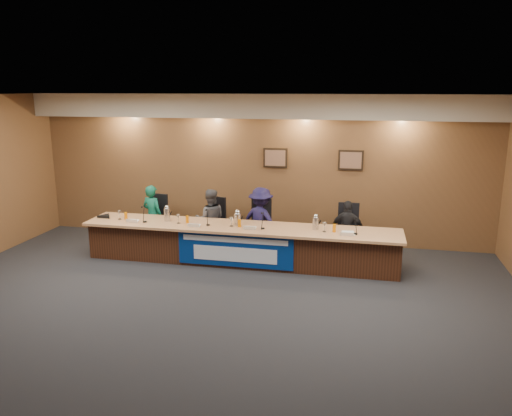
{
  "coord_description": "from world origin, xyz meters",
  "views": [
    {
      "loc": [
        2.25,
        -6.56,
        3.33
      ],
      "look_at": [
        0.26,
        2.64,
        1.05
      ],
      "focal_mm": 35.0,
      "sensor_mm": 36.0,
      "label": 1
    }
  ],
  "objects_px": {
    "dais_body": "(240,245)",
    "office_chair_b": "(212,226)",
    "banner": "(235,250)",
    "panelist_c": "(261,221)",
    "panelist_d": "(347,230)",
    "panelist_a": "(153,216)",
    "office_chair_d": "(347,234)",
    "carafe_left": "(167,215)",
    "office_chair_a": "(155,223)",
    "speakerphone": "(105,216)",
    "carafe_right": "(316,223)",
    "office_chair_c": "(262,229)",
    "panelist_b": "(210,220)",
    "carafe_mid": "(238,219)"
  },
  "relations": [
    {
      "from": "dais_body",
      "to": "office_chair_b",
      "type": "xyz_separation_m",
      "value": [
        -0.8,
        0.75,
        0.13
      ]
    },
    {
      "from": "banner",
      "to": "panelist_c",
      "type": "distance_m",
      "value": 1.14
    },
    {
      "from": "banner",
      "to": "panelist_d",
      "type": "bearing_deg",
      "value": 27.74
    },
    {
      "from": "panelist_a",
      "to": "office_chair_b",
      "type": "relative_size",
      "value": 2.76
    },
    {
      "from": "office_chair_b",
      "to": "office_chair_d",
      "type": "xyz_separation_m",
      "value": [
        2.82,
        0.0,
        0.0
      ]
    },
    {
      "from": "panelist_c",
      "to": "carafe_left",
      "type": "height_order",
      "value": "panelist_c"
    },
    {
      "from": "panelist_a",
      "to": "office_chair_d",
      "type": "distance_m",
      "value": 4.11
    },
    {
      "from": "office_chair_a",
      "to": "office_chair_d",
      "type": "xyz_separation_m",
      "value": [
        4.11,
        0.0,
        0.0
      ]
    },
    {
      "from": "office_chair_d",
      "to": "speakerphone",
      "type": "height_order",
      "value": "speakerphone"
    },
    {
      "from": "dais_body",
      "to": "carafe_right",
      "type": "height_order",
      "value": "carafe_right"
    },
    {
      "from": "panelist_a",
      "to": "office_chair_c",
      "type": "distance_m",
      "value": 2.37
    },
    {
      "from": "panelist_b",
      "to": "carafe_right",
      "type": "distance_m",
      "value": 2.35
    },
    {
      "from": "banner",
      "to": "speakerphone",
      "type": "xyz_separation_m",
      "value": [
        -2.83,
        0.4,
        0.4
      ]
    },
    {
      "from": "panelist_a",
      "to": "office_chair_c",
      "type": "height_order",
      "value": "panelist_a"
    },
    {
      "from": "office_chair_b",
      "to": "office_chair_c",
      "type": "height_order",
      "value": "same"
    },
    {
      "from": "panelist_d",
      "to": "office_chair_a",
      "type": "relative_size",
      "value": 2.47
    },
    {
      "from": "dais_body",
      "to": "banner",
      "type": "height_order",
      "value": "banner"
    },
    {
      "from": "speakerphone",
      "to": "panelist_b",
      "type": "bearing_deg",
      "value": 18.02
    },
    {
      "from": "carafe_right",
      "to": "panelist_b",
      "type": "bearing_deg",
      "value": 164.25
    },
    {
      "from": "office_chair_a",
      "to": "office_chair_d",
      "type": "height_order",
      "value": "same"
    },
    {
      "from": "dais_body",
      "to": "carafe_left",
      "type": "xyz_separation_m",
      "value": [
        -1.49,
        -0.01,
        0.53
      ]
    },
    {
      "from": "office_chair_a",
      "to": "carafe_right",
      "type": "xyz_separation_m",
      "value": [
        3.54,
        -0.73,
        0.39
      ]
    },
    {
      "from": "panelist_c",
      "to": "office_chair_d",
      "type": "height_order",
      "value": "panelist_c"
    },
    {
      "from": "office_chair_a",
      "to": "carafe_mid",
      "type": "bearing_deg",
      "value": -15.09
    },
    {
      "from": "panelist_a",
      "to": "office_chair_c",
      "type": "bearing_deg",
      "value": -161.08
    },
    {
      "from": "panelist_c",
      "to": "office_chair_a",
      "type": "distance_m",
      "value": 2.38
    },
    {
      "from": "carafe_left",
      "to": "carafe_right",
      "type": "height_order",
      "value": "carafe_left"
    },
    {
      "from": "office_chair_a",
      "to": "carafe_right",
      "type": "relative_size",
      "value": 2.04
    },
    {
      "from": "panelist_b",
      "to": "panelist_c",
      "type": "height_order",
      "value": "panelist_c"
    },
    {
      "from": "office_chair_d",
      "to": "carafe_left",
      "type": "xyz_separation_m",
      "value": [
        -3.51,
        -0.75,
        0.4
      ]
    },
    {
      "from": "panelist_d",
      "to": "office_chair_c",
      "type": "xyz_separation_m",
      "value": [
        -1.74,
        0.1,
        -0.11
      ]
    },
    {
      "from": "office_chair_b",
      "to": "carafe_mid",
      "type": "height_order",
      "value": "carafe_mid"
    },
    {
      "from": "banner",
      "to": "panelist_a",
      "type": "bearing_deg",
      "value": 153.06
    },
    {
      "from": "panelist_a",
      "to": "panelist_b",
      "type": "relative_size",
      "value": 1.02
    },
    {
      "from": "office_chair_a",
      "to": "speakerphone",
      "type": "height_order",
      "value": "speakerphone"
    },
    {
      "from": "panelist_b",
      "to": "carafe_mid",
      "type": "height_order",
      "value": "panelist_b"
    },
    {
      "from": "office_chair_b",
      "to": "carafe_mid",
      "type": "bearing_deg",
      "value": -29.71
    },
    {
      "from": "panelist_c",
      "to": "carafe_left",
      "type": "bearing_deg",
      "value": 41.49
    },
    {
      "from": "carafe_mid",
      "to": "speakerphone",
      "type": "bearing_deg",
      "value": -179.38
    },
    {
      "from": "panelist_a",
      "to": "office_chair_a",
      "type": "bearing_deg",
      "value": -73.51
    },
    {
      "from": "panelist_c",
      "to": "carafe_mid",
      "type": "bearing_deg",
      "value": 83.51
    },
    {
      "from": "panelist_b",
      "to": "office_chair_a",
      "type": "height_order",
      "value": "panelist_b"
    },
    {
      "from": "office_chair_d",
      "to": "carafe_right",
      "type": "height_order",
      "value": "carafe_right"
    },
    {
      "from": "banner",
      "to": "office_chair_c",
      "type": "height_order",
      "value": "banner"
    },
    {
      "from": "panelist_a",
      "to": "carafe_mid",
      "type": "distance_m",
      "value": 2.14
    },
    {
      "from": "dais_body",
      "to": "carafe_left",
      "type": "relative_size",
      "value": 23.08
    },
    {
      "from": "panelist_d",
      "to": "office_chair_d",
      "type": "bearing_deg",
      "value": -83.06
    },
    {
      "from": "dais_body",
      "to": "carafe_left",
      "type": "height_order",
      "value": "carafe_left"
    },
    {
      "from": "carafe_right",
      "to": "office_chair_c",
      "type": "bearing_deg",
      "value": 147.94
    },
    {
      "from": "panelist_c",
      "to": "office_chair_b",
      "type": "bearing_deg",
      "value": 15.84
    }
  ]
}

